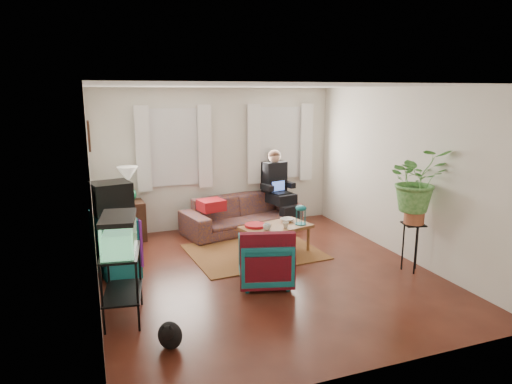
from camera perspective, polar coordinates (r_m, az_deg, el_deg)
name	(u,v)px	position (r m, az deg, el deg)	size (l,w,h in m)	color
floor	(266,273)	(6.60, 1.22, -10.07)	(4.50, 5.00, 0.01)	#4F2B14
ceiling	(267,86)	(6.10, 1.34, 13.11)	(4.50, 5.00, 0.01)	white
wall_back	(217,159)	(8.56, -4.90, 4.16)	(4.50, 0.01, 2.60)	silver
wall_front	(373,237)	(4.08, 14.36, -5.52)	(4.50, 0.01, 2.60)	silver
wall_left	(92,197)	(5.80, -19.86, -0.54)	(0.01, 5.00, 2.60)	silver
wall_right	(403,174)	(7.34, 17.85, 2.21)	(0.01, 5.00, 2.60)	silver
window_left	(174,147)	(8.34, -10.22, 5.51)	(1.08, 0.04, 1.38)	white
window_right	(279,143)	(8.92, 2.91, 6.14)	(1.08, 0.04, 1.38)	white
curtains_left	(175,148)	(8.26, -10.12, 5.45)	(1.36, 0.06, 1.50)	white
curtains_right	(281,143)	(8.85, 3.11, 6.09)	(1.36, 0.06, 1.50)	white
picture_frame	(90,136)	(6.55, -20.09, 6.62)	(0.04, 0.32, 0.40)	#3D2616
area_rug	(254,252)	(7.40, -0.27, -7.47)	(2.00, 1.60, 0.01)	maroon
sofa	(242,208)	(8.41, -1.74, -2.01)	(2.20, 0.87, 0.86)	brown
seated_person	(277,191)	(8.78, 2.69, 0.11)	(0.55, 0.68, 1.31)	black
side_table	(131,221)	(8.19, -15.41, -3.50)	(0.47, 0.47, 0.68)	#412318
table_lamp	(128,185)	(8.05, -15.67, 0.82)	(0.35, 0.35, 0.62)	white
dresser	(115,243)	(6.82, -17.23, -6.15)	(0.47, 0.93, 0.84)	#12526F
crt_tv	(111,198)	(6.74, -17.64, -0.69)	(0.51, 0.47, 0.45)	black
aquarium_stand	(122,286)	(5.43, -16.35, -11.17)	(0.40, 0.72, 0.80)	black
aquarium	(119,233)	(5.22, -16.77, -4.97)	(0.36, 0.66, 0.42)	#7FD899
black_cat	(170,333)	(4.88, -10.71, -16.89)	(0.24, 0.37, 0.32)	black
armchair	(265,258)	(6.15, 1.18, -8.30)	(0.68, 0.64, 0.70)	#136473
serape_throw	(268,255)	(5.85, 1.47, -7.89)	(0.71, 0.16, 0.58)	#9E0A0A
coffee_table	(276,239)	(7.31, 2.52, -5.93)	(1.09, 0.59, 0.45)	brown
cup_a	(267,227)	(7.01, 1.38, -4.38)	(0.12, 0.12, 0.10)	white
cup_b	(286,225)	(7.12, 3.72, -4.16)	(0.10, 0.10, 0.09)	beige
bowl	(287,220)	(7.48, 3.94, -3.49)	(0.21, 0.21, 0.05)	white
snack_tray	(255,225)	(7.19, -0.08, -4.19)	(0.34, 0.34, 0.04)	#B21414
birdcage	(301,215)	(7.31, 5.63, -2.84)	(0.18, 0.18, 0.32)	#115B6B
plant_stand	(412,247)	(6.92, 18.89, -6.56)	(0.30, 0.30, 0.71)	black
potted_plant	(416,190)	(6.70, 19.39, 0.29)	(0.81, 0.70, 0.90)	#599947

